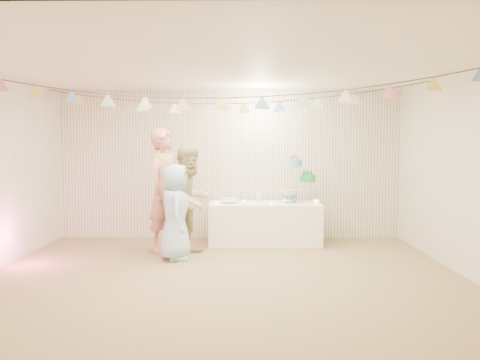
{
  "coord_description": "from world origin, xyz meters",
  "views": [
    {
      "loc": [
        0.27,
        -5.72,
        1.61
      ],
      "look_at": [
        0.2,
        0.8,
        1.15
      ],
      "focal_mm": 35.0,
      "sensor_mm": 36.0,
      "label": 1
    }
  ],
  "objects_px": {
    "person_adult_a": "(165,190)",
    "cake_stand": "(298,177)",
    "person_child": "(175,212)",
    "table": "(265,223)",
    "person_adult_b": "(190,200)"
  },
  "relations": [
    {
      "from": "person_adult_a",
      "to": "cake_stand",
      "type": "bearing_deg",
      "value": -46.46
    },
    {
      "from": "person_adult_a",
      "to": "person_child",
      "type": "relative_size",
      "value": 1.38
    },
    {
      "from": "cake_stand",
      "to": "person_adult_a",
      "type": "bearing_deg",
      "value": -163.47
    },
    {
      "from": "table",
      "to": "cake_stand",
      "type": "relative_size",
      "value": 2.49
    },
    {
      "from": "person_adult_b",
      "to": "person_child",
      "type": "bearing_deg",
      "value": -176.94
    },
    {
      "from": "person_adult_b",
      "to": "person_child",
      "type": "height_order",
      "value": "person_adult_b"
    },
    {
      "from": "person_adult_b",
      "to": "person_child",
      "type": "distance_m",
      "value": 0.37
    },
    {
      "from": "cake_stand",
      "to": "person_adult_b",
      "type": "height_order",
      "value": "person_adult_b"
    },
    {
      "from": "cake_stand",
      "to": "table",
      "type": "bearing_deg",
      "value": -174.81
    },
    {
      "from": "table",
      "to": "person_adult_b",
      "type": "xyz_separation_m",
      "value": [
        -1.14,
        -0.81,
        0.48
      ]
    },
    {
      "from": "cake_stand",
      "to": "person_adult_a",
      "type": "height_order",
      "value": "person_adult_a"
    },
    {
      "from": "person_adult_a",
      "to": "person_child",
      "type": "height_order",
      "value": "person_adult_a"
    },
    {
      "from": "person_child",
      "to": "cake_stand",
      "type": "bearing_deg",
      "value": -68.68
    },
    {
      "from": "cake_stand",
      "to": "person_adult_b",
      "type": "relative_size",
      "value": 0.45
    },
    {
      "from": "person_child",
      "to": "person_adult_a",
      "type": "bearing_deg",
      "value": 13.66
    }
  ]
}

